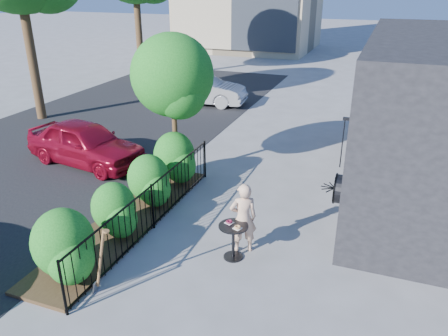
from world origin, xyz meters
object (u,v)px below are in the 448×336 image
at_px(car_silver, 200,89).
at_px(car_red, 85,143).
at_px(patio_tree, 174,81).
at_px(shovel, 100,265).
at_px(woman, 243,218).
at_px(cafe_table, 233,235).

bearing_deg(car_silver, car_red, 171.77).
bearing_deg(patio_tree, car_silver, 108.84).
bearing_deg(shovel, woman, 48.54).
distance_m(woman, shovel, 2.91).
xyz_separation_m(cafe_table, shovel, (-1.83, -1.87, 0.10)).
bearing_deg(cafe_table, woman, 72.62).
bearing_deg(car_red, car_silver, 6.00).
distance_m(shovel, car_red, 6.40).
height_order(patio_tree, cafe_table, patio_tree).
distance_m(patio_tree, cafe_table, 4.82).
height_order(patio_tree, car_red, patio_tree).
xyz_separation_m(cafe_table, car_red, (-5.85, 3.11, 0.14)).
height_order(cafe_table, car_silver, car_silver).
xyz_separation_m(cafe_table, woman, (0.10, 0.31, 0.25)).
relative_size(shovel, car_silver, 0.34).
bearing_deg(shovel, car_silver, 105.75).
height_order(patio_tree, car_silver, patio_tree).
xyz_separation_m(woman, car_red, (-5.95, 2.80, -0.10)).
bearing_deg(car_silver, patio_tree, -166.02).
bearing_deg(cafe_table, patio_tree, 131.20).
xyz_separation_m(patio_tree, car_red, (-3.04, -0.09, -2.10)).
xyz_separation_m(woman, shovel, (-1.92, -2.18, -0.15)).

